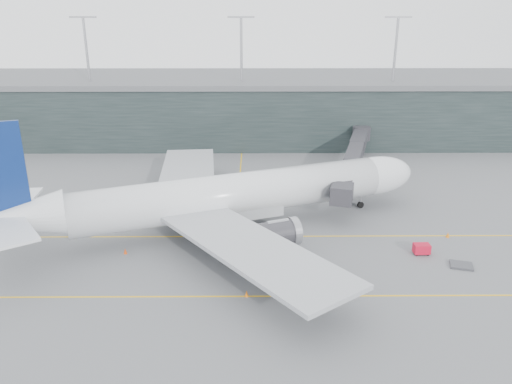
{
  "coord_description": "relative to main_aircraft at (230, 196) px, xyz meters",
  "views": [
    {
      "loc": [
        7.46,
        -69.05,
        30.4
      ],
      "look_at": [
        7.94,
        -4.0,
        6.78
      ],
      "focal_mm": 35.0,
      "sensor_mm": 36.0,
      "label": 1
    }
  ],
  "objects": [
    {
      "name": "ground",
      "position": [
        -4.21,
        1.07,
        -5.13
      ],
      "size": [
        320.0,
        320.0,
        0.0
      ],
      "primitive_type": "plane",
      "color": "#55555A",
      "rests_on": "ground"
    },
    {
      "name": "taxiline_a",
      "position": [
        -4.21,
        -2.93,
        -5.12
      ],
      "size": [
        160.0,
        0.25,
        0.02
      ],
      "primitive_type": "cube",
      "color": "yellow",
      "rests_on": "ground"
    },
    {
      "name": "taxiline_b",
      "position": [
        -4.21,
        -18.93,
        -5.12
      ],
      "size": [
        160.0,
        0.25,
        0.02
      ],
      "primitive_type": "cube",
      "color": "yellow",
      "rests_on": "ground"
    },
    {
      "name": "taxiline_lead_main",
      "position": [
        0.79,
        21.07,
        -5.12
      ],
      "size": [
        0.25,
        60.0,
        0.02
      ],
      "primitive_type": "cube",
      "color": "yellow",
      "rests_on": "ground"
    },
    {
      "name": "terminal",
      "position": [
        -4.21,
        59.07,
        2.49
      ],
      "size": [
        240.0,
        36.0,
        29.0
      ],
      "color": "black",
      "rests_on": "ground"
    },
    {
      "name": "main_aircraft",
      "position": [
        0.0,
        0.0,
        0.0
      ],
      "size": [
        62.82,
        58.01,
        18.27
      ],
      "rotation": [
        0.0,
        0.0,
        0.36
      ],
      "color": "silver",
      "rests_on": "ground"
    },
    {
      "name": "jet_bridge",
      "position": [
        20.99,
        23.6,
        -0.32
      ],
      "size": [
        14.35,
        44.49,
        6.42
      ],
      "rotation": [
        0.0,
        0.0,
        -0.27
      ],
      "color": "#2E2D32",
      "rests_on": "ground"
    },
    {
      "name": "gse_cart",
      "position": [
        25.66,
        -8.62,
        -4.33
      ],
      "size": [
        2.13,
        1.39,
        1.43
      ],
      "rotation": [
        0.0,
        0.0,
        0.03
      ],
      "color": "red",
      "rests_on": "ground"
    },
    {
      "name": "baggage_dolly",
      "position": [
        29.69,
        -12.08,
        -4.96
      ],
      "size": [
        3.22,
        2.85,
        0.27
      ],
      "primitive_type": "cube",
      "rotation": [
        0.0,
        0.0,
        -0.28
      ],
      "color": "#3A3B40",
      "rests_on": "ground"
    },
    {
      "name": "uld_a",
      "position": [
        -9.19,
        12.21,
        -4.16
      ],
      "size": [
        2.14,
        1.77,
        1.83
      ],
      "rotation": [
        0.0,
        0.0,
        -0.08
      ],
      "color": "#39383D",
      "rests_on": "ground"
    },
    {
      "name": "uld_b",
      "position": [
        -7.04,
        12.01,
        -4.08
      ],
      "size": [
        2.28,
        1.87,
        2.0
      ],
      "rotation": [
        0.0,
        0.0,
        -0.05
      ],
      "color": "#39383D",
      "rests_on": "ground"
    },
    {
      "name": "uld_c",
      "position": [
        -5.37,
        12.33,
        -4.22
      ],
      "size": [
        2.08,
        1.76,
        1.72
      ],
      "rotation": [
        0.0,
        0.0,
        -0.14
      ],
      "color": "#39383D",
      "rests_on": "ground"
    },
    {
      "name": "cone_nose",
      "position": [
        31.13,
        -3.43,
        -4.73
      ],
      "size": [
        0.5,
        0.5,
        0.79
      ],
      "primitive_type": "cone",
      "color": "orange",
      "rests_on": "ground"
    },
    {
      "name": "cone_wing_stbd",
      "position": [
        2.55,
        -18.92,
        -4.77
      ],
      "size": [
        0.45,
        0.45,
        0.72
      ],
      "primitive_type": "cone",
      "color": "orange",
      "rests_on": "ground"
    },
    {
      "name": "cone_wing_port",
      "position": [
        4.52,
        13.07,
        -4.75
      ],
      "size": [
        0.47,
        0.47,
        0.75
      ],
      "primitive_type": "cone",
      "color": "red",
      "rests_on": "ground"
    },
    {
      "name": "cone_tail",
      "position": [
        -13.71,
        -8.22,
        -4.75
      ],
      "size": [
        0.48,
        0.48,
        0.76
      ],
      "primitive_type": "cone",
      "color": "#D2400B",
      "rests_on": "ground"
    }
  ]
}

